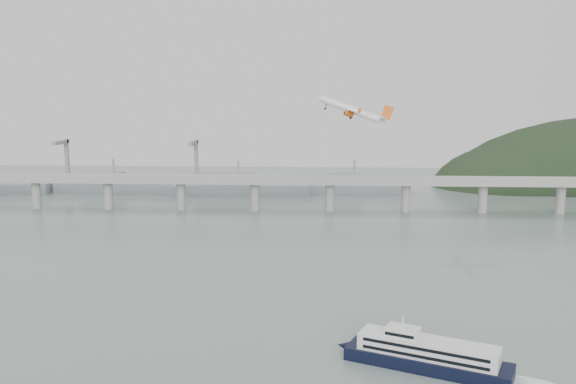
{
  "coord_description": "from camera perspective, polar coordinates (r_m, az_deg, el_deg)",
  "views": [
    {
      "loc": [
        13.89,
        -199.69,
        76.94
      ],
      "look_at": [
        0.0,
        55.0,
        36.0
      ],
      "focal_mm": 38.0,
      "sensor_mm": 36.0,
      "label": 1
    }
  ],
  "objects": [
    {
      "name": "bridge",
      "position": [
        404.34,
        0.96,
        0.69
      ],
      "size": [
        800.0,
        22.0,
        23.9
      ],
      "color": "gray",
      "rests_on": "ground"
    },
    {
      "name": "ground",
      "position": [
        214.45,
        -0.82,
        -11.91
      ],
      "size": [
        900.0,
        900.0,
        0.0
      ],
      "primitive_type": "plane",
      "color": "slate",
      "rests_on": "ground"
    },
    {
      "name": "distant_fleet",
      "position": [
        499.65,
        -16.71,
        0.59
      ],
      "size": [
        453.0,
        60.9,
        40.0
      ],
      "color": "gray",
      "rests_on": "ground"
    },
    {
      "name": "airliner",
      "position": [
        301.77,
        6.12,
        7.58
      ],
      "size": [
        38.73,
        35.02,
        15.85
      ],
      "rotation": [
        0.05,
        -0.35,
        3.12
      ],
      "color": "white",
      "rests_on": "ground"
    },
    {
      "name": "ferry",
      "position": [
        183.08,
        12.92,
        -14.63
      ],
      "size": [
        72.46,
        36.53,
        14.46
      ],
      "rotation": [
        0.0,
        0.0,
        -0.4
      ],
      "color": "black",
      "rests_on": "ground"
    }
  ]
}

